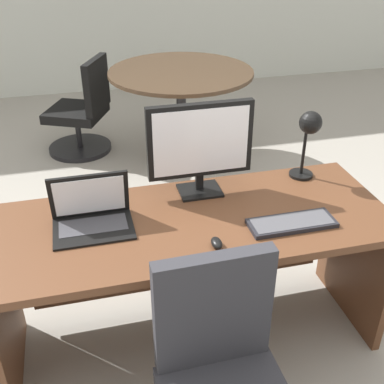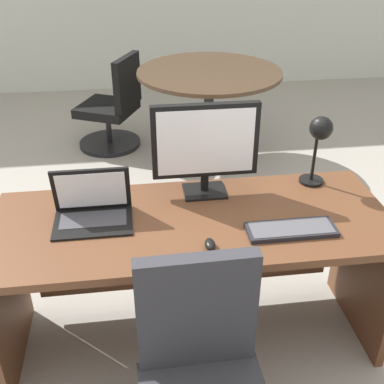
% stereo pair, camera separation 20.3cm
% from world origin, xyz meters
% --- Properties ---
extents(ground, '(12.00, 12.00, 0.00)m').
position_xyz_m(ground, '(0.00, 1.50, 0.00)').
color(ground, gray).
extents(desk, '(1.76, 0.69, 0.73)m').
position_xyz_m(desk, '(0.00, 0.05, 0.52)').
color(desk, '#56331E').
rests_on(desk, ground).
extents(monitor, '(0.49, 0.16, 0.45)m').
position_xyz_m(monitor, '(0.09, 0.23, 0.98)').
color(monitor, black).
rests_on(monitor, desk).
extents(laptop, '(0.34, 0.24, 0.23)m').
position_xyz_m(laptop, '(-0.43, 0.08, 0.80)').
color(laptop, black).
rests_on(laptop, desk).
extents(keyboard, '(0.38, 0.14, 0.02)m').
position_xyz_m(keyboard, '(0.40, -0.14, 0.74)').
color(keyboard, black).
rests_on(keyboard, desk).
extents(mouse, '(0.04, 0.08, 0.03)m').
position_xyz_m(mouse, '(0.04, -0.21, 0.75)').
color(mouse, black).
rests_on(mouse, desk).
extents(desk_lamp, '(0.12, 0.14, 0.36)m').
position_xyz_m(desk_lamp, '(0.63, 0.23, 0.99)').
color(desk_lamp, black).
rests_on(desk_lamp, desk).
extents(meeting_table, '(1.17, 1.17, 0.79)m').
position_xyz_m(meeting_table, '(0.41, 2.02, 0.60)').
color(meeting_table, black).
rests_on(meeting_table, ground).
extents(meeting_chair_near, '(0.62, 0.61, 0.84)m').
position_xyz_m(meeting_chair_near, '(-0.40, 2.40, 0.33)').
color(meeting_chair_near, black).
rests_on(meeting_chair_near, ground).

